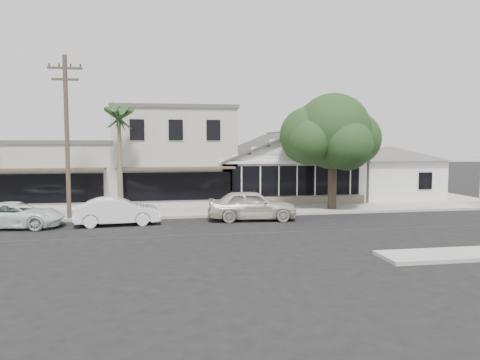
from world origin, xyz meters
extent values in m
plane|color=black|center=(0.00, 0.00, 0.00)|extent=(140.00, 140.00, 0.00)
cube|color=#9E9991|center=(-8.00, 6.75, 0.07)|extent=(90.00, 3.50, 0.15)
cube|color=white|center=(5.00, 12.50, 1.50)|extent=(10.00, 8.00, 3.00)
cube|color=black|center=(5.00, 8.44, 1.75)|extent=(8.80, 0.10, 2.00)
cube|color=#60564C|center=(5.00, 8.45, 0.35)|extent=(9.60, 0.18, 0.70)
cube|color=white|center=(13.20, 11.50, 1.50)|extent=(6.00, 6.00, 3.00)
cube|color=beige|center=(-3.00, 13.50, 3.25)|extent=(8.00, 10.00, 6.50)
cube|color=#B9B3A6|center=(-12.00, 13.50, 2.10)|extent=(10.00, 10.00, 4.20)
cylinder|color=brown|center=(-9.00, 5.20, 4.50)|extent=(0.24, 0.24, 9.00)
cube|color=brown|center=(-9.00, 5.20, 8.30)|extent=(1.80, 0.12, 0.12)
cube|color=brown|center=(-9.00, 5.20, 7.70)|extent=(1.40, 0.12, 0.12)
imported|color=beige|center=(0.97, 3.68, 0.84)|extent=(5.07, 2.39, 1.68)
imported|color=white|center=(-6.28, 3.41, 0.72)|extent=(4.52, 1.95, 1.45)
imported|color=white|center=(-11.28, 3.43, 0.66)|extent=(4.96, 2.74, 1.32)
cylinder|color=#443829|center=(6.61, 6.18, 1.45)|extent=(0.54, 0.54, 2.91)
sphere|color=#1B3515|center=(6.61, 6.18, 4.99)|extent=(4.72, 4.72, 4.72)
sphere|color=#1B3515|center=(8.25, 6.72, 4.54)|extent=(3.45, 3.45, 3.45)
sphere|color=#1B3515|center=(5.16, 6.54, 4.72)|extent=(3.63, 3.63, 3.63)
sphere|color=#1B3515|center=(6.97, 4.82, 4.18)|extent=(3.09, 3.09, 3.09)
sphere|color=#1B3515|center=(6.07, 7.63, 5.27)|extent=(3.27, 3.27, 3.27)
sphere|color=#1B3515|center=(7.70, 7.45, 5.63)|extent=(2.91, 2.91, 2.91)
sphere|color=#1B3515|center=(4.98, 5.45, 4.36)|extent=(2.72, 2.72, 2.72)
cone|color=#726651|center=(-6.36, 6.79, 2.79)|extent=(0.36, 0.36, 5.58)
camera|label=1|loc=(-4.16, -21.55, 4.36)|focal=35.00mm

